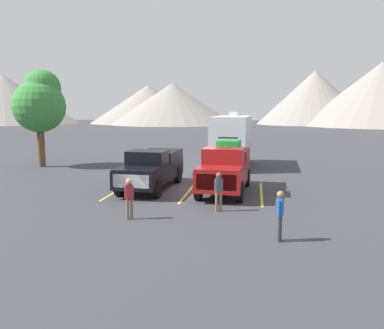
{
  "coord_description": "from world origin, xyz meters",
  "views": [
    {
      "loc": [
        3.23,
        -20.24,
        4.07
      ],
      "look_at": [
        0.0,
        0.13,
        1.2
      ],
      "focal_mm": 37.82,
      "sensor_mm": 36.0,
      "label": 1
    }
  ],
  "objects_px": {
    "pickup_truck_a": "(152,168)",
    "person_c": "(129,196)",
    "camper_trailer_a": "(232,138)",
    "pickup_truck_b": "(225,167)",
    "person_b": "(280,212)",
    "person_a": "(219,189)"
  },
  "relations": [
    {
      "from": "pickup_truck_b",
      "to": "camper_trailer_a",
      "type": "relative_size",
      "value": 0.73
    },
    {
      "from": "pickup_truck_a",
      "to": "pickup_truck_b",
      "type": "bearing_deg",
      "value": -4.13
    },
    {
      "from": "pickup_truck_b",
      "to": "person_b",
      "type": "bearing_deg",
      "value": -73.0
    },
    {
      "from": "pickup_truck_b",
      "to": "person_c",
      "type": "height_order",
      "value": "pickup_truck_b"
    },
    {
      "from": "pickup_truck_a",
      "to": "camper_trailer_a",
      "type": "xyz_separation_m",
      "value": [
        3.55,
        8.51,
        0.95
      ]
    },
    {
      "from": "person_c",
      "to": "person_a",
      "type": "bearing_deg",
      "value": 28.08
    },
    {
      "from": "pickup_truck_b",
      "to": "camper_trailer_a",
      "type": "bearing_deg",
      "value": 91.45
    },
    {
      "from": "person_b",
      "to": "person_c",
      "type": "xyz_separation_m",
      "value": [
        -5.33,
        1.68,
        -0.03
      ]
    },
    {
      "from": "person_b",
      "to": "person_c",
      "type": "distance_m",
      "value": 5.59
    },
    {
      "from": "pickup_truck_b",
      "to": "person_c",
      "type": "xyz_separation_m",
      "value": [
        -3.11,
        -5.56,
        -0.34
      ]
    },
    {
      "from": "pickup_truck_b",
      "to": "person_a",
      "type": "bearing_deg",
      "value": -89.59
    },
    {
      "from": "pickup_truck_b",
      "to": "pickup_truck_a",
      "type": "bearing_deg",
      "value": 175.87
    },
    {
      "from": "camper_trailer_a",
      "to": "person_c",
      "type": "height_order",
      "value": "camper_trailer_a"
    },
    {
      "from": "person_a",
      "to": "camper_trailer_a",
      "type": "bearing_deg",
      "value": 91.13
    },
    {
      "from": "pickup_truck_b",
      "to": "person_c",
      "type": "bearing_deg",
      "value": -119.27
    },
    {
      "from": "person_c",
      "to": "pickup_truck_b",
      "type": "bearing_deg",
      "value": 60.73
    },
    {
      "from": "person_a",
      "to": "person_c",
      "type": "relative_size",
      "value": 1.02
    },
    {
      "from": "pickup_truck_a",
      "to": "person_c",
      "type": "relative_size",
      "value": 3.83
    },
    {
      "from": "pickup_truck_b",
      "to": "person_b",
      "type": "relative_size",
      "value": 3.54
    },
    {
      "from": "camper_trailer_a",
      "to": "pickup_truck_b",
      "type": "bearing_deg",
      "value": -88.55
    },
    {
      "from": "pickup_truck_a",
      "to": "person_c",
      "type": "bearing_deg",
      "value": -83.54
    },
    {
      "from": "person_a",
      "to": "person_c",
      "type": "bearing_deg",
      "value": -151.92
    }
  ]
}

